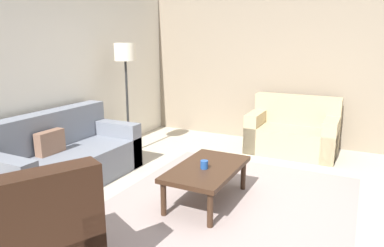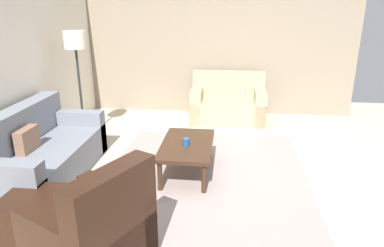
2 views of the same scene
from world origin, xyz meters
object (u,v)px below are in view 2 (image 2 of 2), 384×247
Objects in this scene: couch_loveseat at (228,104)px; coffee_table at (187,147)px; couch_main at (37,155)px; armchair_leather at (96,235)px; cup at (186,142)px; ottoman at (36,215)px; lamp_standing at (76,52)px.

couch_loveseat is 2.32m from coffee_table.
couch_main reaches higher than coffee_table.
coffee_table is (1.79, -0.53, 0.05)m from armchair_leather.
couch_main is at bearing 98.22° from cup.
lamp_standing is (2.41, 0.53, 1.21)m from ottoman.
armchair_leather reaches higher than couch_loveseat.
ottoman is 1.91m from coffee_table.
couch_loveseat is 2.39m from cup.
armchair_leather is 0.83m from ottoman.
coffee_table is at bearing -79.76° from couch_main.
couch_main is 1.12× the size of lamp_standing.
lamp_standing is at bearing 61.20° from coffee_table.
armchair_leather is at bearing 163.12° from cup.
armchair_leather reaches higher than ottoman.
couch_main is 1.87m from coffee_table.
cup is 2.28m from lamp_standing.
lamp_standing is (-1.28, 2.28, 1.11)m from couch_loveseat.
couch_loveseat is 2.84m from lamp_standing.
armchair_leather is 0.98× the size of coffee_table.
ottoman is 1.87m from cup.
ottoman is at bearing 63.40° from armchair_leather.
couch_main reaches higher than ottoman.
ottoman is (-3.68, 1.76, -0.10)m from couch_loveseat.
couch_main is at bearing 100.24° from coffee_table.
couch_loveseat is at bearing -25.50° from ottoman.
cup is (-2.33, 0.49, 0.15)m from couch_loveseat.
coffee_table is at bearing -118.80° from lamp_standing.
armchair_leather is 0.63× the size of lamp_standing.
ottoman is at bearing 154.50° from couch_loveseat.
couch_loveseat is at bearing -14.09° from armchair_leather.
lamp_standing is at bearing 59.54° from cup.
ottoman is at bearing 137.01° from cup.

